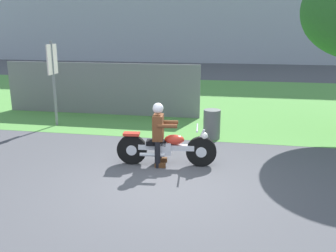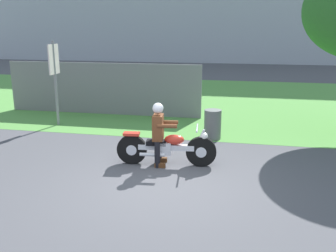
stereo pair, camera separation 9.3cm
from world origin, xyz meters
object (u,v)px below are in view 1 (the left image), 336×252
Objects in this scene: motorcycle_lead at (167,148)px; trash_can at (212,124)px; sign_banner at (53,70)px; rider_lead at (159,129)px.

motorcycle_lead is 2.40m from trash_can.
trash_can is at bearing 63.95° from motorcycle_lead.
trash_can is 0.31× the size of sign_banner.
motorcycle_lead is at bearing -110.20° from trash_can.
trash_can is at bearing 60.43° from rider_lead.
sign_banner is (-4.91, 0.57, 1.32)m from trash_can.
sign_banner reaches higher than motorcycle_lead.
rider_lead is 0.54× the size of sign_banner.
rider_lead is at bearing -35.93° from sign_banner.
rider_lead is at bearing -113.72° from trash_can.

